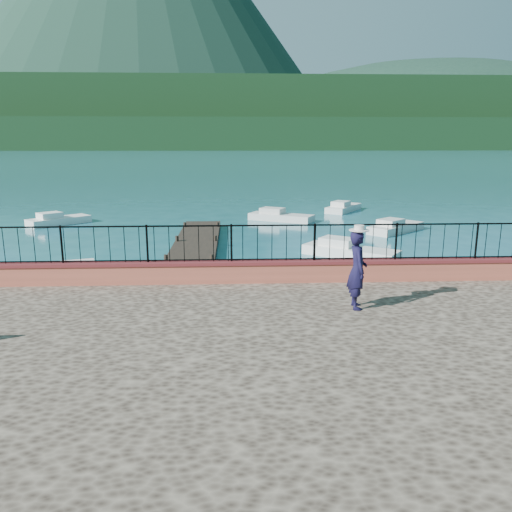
{
  "coord_description": "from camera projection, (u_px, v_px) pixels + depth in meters",
  "views": [
    {
      "loc": [
        -0.25,
        -9.17,
        4.87
      ],
      "look_at": [
        0.27,
        2.0,
        2.3
      ],
      "focal_mm": 35.0,
      "sensor_mm": 36.0,
      "label": 1
    }
  ],
  "objects": [
    {
      "name": "ground",
      "position": [
        247.0,
        390.0,
        10.03
      ],
      "size": [
        2000.0,
        2000.0,
        0.0
      ],
      "primitive_type": "plane",
      "color": "#19596B",
      "rests_on": "ground"
    },
    {
      "name": "parapet",
      "position": [
        243.0,
        271.0,
        13.3
      ],
      "size": [
        28.0,
        0.46,
        0.58
      ],
      "primitive_type": "cube",
      "color": "#BA5843",
      "rests_on": "promenade"
    },
    {
      "name": "railing",
      "position": [
        243.0,
        243.0,
        13.13
      ],
      "size": [
        27.0,
        0.05,
        0.95
      ],
      "primitive_type": "cube",
      "color": "black",
      "rests_on": "parapet"
    },
    {
      "name": "dock",
      "position": [
        193.0,
        253.0,
        21.59
      ],
      "size": [
        2.0,
        16.0,
        0.3
      ],
      "primitive_type": "cube",
      "color": "#2D231C",
      "rests_on": "ground"
    },
    {
      "name": "far_forest",
      "position": [
        233.0,
        135.0,
        300.08
      ],
      "size": [
        900.0,
        60.0,
        18.0
      ],
      "primitive_type": "cube",
      "color": "black",
      "rests_on": "ground"
    },
    {
      "name": "foothills",
      "position": [
        232.0,
        117.0,
        355.58
      ],
      "size": [
        900.0,
        120.0,
        44.0
      ],
      "primitive_type": "cube",
      "color": "black",
      "rests_on": "ground"
    },
    {
      "name": "companion_hill",
      "position": [
        426.0,
        146.0,
        565.17
      ],
      "size": [
        448.0,
        384.0,
        180.0
      ],
      "primitive_type": "ellipsoid",
      "color": "#142D23",
      "rests_on": "ground"
    },
    {
      "name": "person",
      "position": [
        357.0,
        270.0,
        11.09
      ],
      "size": [
        0.45,
        0.66,
        1.77
      ],
      "primitive_type": "imported",
      "rotation": [
        0.0,
        0.0,
        1.54
      ],
      "color": "black",
      "rests_on": "promenade"
    },
    {
      "name": "hat",
      "position": [
        359.0,
        228.0,
        10.88
      ],
      "size": [
        0.44,
        0.44,
        0.12
      ],
      "primitive_type": "cylinder",
      "color": "silver",
      "rests_on": "person"
    },
    {
      "name": "boat_0",
      "position": [
        93.0,
        272.0,
        17.57
      ],
      "size": [
        3.68,
        2.3,
        0.8
      ],
      "primitive_type": "cube",
      "rotation": [
        0.0,
        0.0,
        0.31
      ],
      "color": "silver",
      "rests_on": "ground"
    },
    {
      "name": "boat_1",
      "position": [
        351.0,
        248.0,
        21.48
      ],
      "size": [
        4.05,
        3.48,
        0.8
      ],
      "primitive_type": "cube",
      "rotation": [
        0.0,
        0.0,
        -0.64
      ],
      "color": "white",
      "rests_on": "ground"
    },
    {
      "name": "boat_2",
      "position": [
        396.0,
        225.0,
        27.49
      ],
      "size": [
        3.75,
        3.5,
        0.8
      ],
      "primitive_type": "cube",
      "rotation": [
        0.0,
        0.0,
        0.72
      ],
      "color": "silver",
      "rests_on": "ground"
    },
    {
      "name": "boat_3",
      "position": [
        59.0,
        218.0,
        29.98
      ],
      "size": [
        3.49,
        3.42,
        0.8
      ],
      "primitive_type": "cube",
      "rotation": [
        0.0,
        0.0,
        0.76
      ],
      "color": "white",
      "rests_on": "ground"
    },
    {
      "name": "boat_4",
      "position": [
        281.0,
        214.0,
        31.39
      ],
      "size": [
        4.19,
        3.14,
        0.8
      ],
      "primitive_type": "cube",
      "rotation": [
        0.0,
        0.0,
        -0.51
      ],
      "color": "silver",
      "rests_on": "ground"
    },
    {
      "name": "boat_5",
      "position": [
        344.0,
        206.0,
        35.65
      ],
      "size": [
        3.22,
        3.94,
        0.8
      ],
      "primitive_type": "cube",
      "rotation": [
        0.0,
        0.0,
        0.99
      ],
      "color": "silver",
      "rests_on": "ground"
    }
  ]
}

